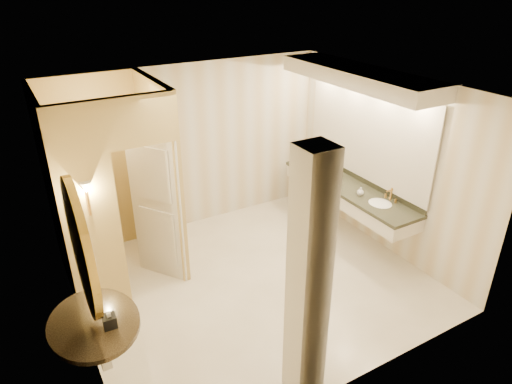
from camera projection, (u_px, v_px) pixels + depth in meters
The scene contains 16 objects.
floor at pixel (254, 282), 6.40m from camera, with size 4.50×4.50×0.00m, color white.
ceiling at pixel (254, 91), 5.21m from camera, with size 4.50×4.50×0.00m, color white.
wall_back at pixel (193, 148), 7.36m from camera, with size 4.50×0.02×2.70m, color beige.
wall_front at pixel (360, 279), 4.25m from camera, with size 4.50×0.02×2.70m, color beige.
wall_left at pixel (69, 244), 4.79m from camera, with size 0.02×4.00×2.70m, color beige.
wall_right at pixel (385, 162), 6.81m from camera, with size 0.02×4.00×2.70m, color beige.
toilet_closet at pixel (144, 184), 6.03m from camera, with size 1.50×1.55×2.70m.
wall_sconce at pixel (86, 189), 5.11m from camera, with size 0.14×0.14×0.42m.
vanity at pixel (355, 140), 6.88m from camera, with size 0.75×2.78×2.09m.
console_shelf at pixel (88, 281), 4.22m from camera, with size 1.08×1.08×1.99m.
pillar at pixel (309, 283), 4.20m from camera, with size 0.31×0.31×2.70m, color beige.
tissue_box at pixel (110, 321), 4.34m from camera, with size 0.12×0.12×0.12m, color black.
toilet at pixel (81, 240), 6.73m from camera, with size 0.39×0.69×0.70m, color white.
soap_bottle_a at pixel (338, 177), 7.34m from camera, with size 0.06×0.06×0.13m, color beige.
soap_bottle_b at pixel (360, 191), 6.86m from camera, with size 0.10×0.10×0.13m, color silver.
soap_bottle_c at pixel (327, 171), 7.43m from camera, with size 0.08×0.09×0.22m, color #C6B28C.
Camera 1 is at (-2.57, -4.51, 3.95)m, focal length 32.00 mm.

